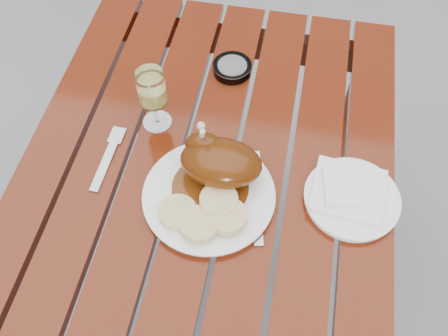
% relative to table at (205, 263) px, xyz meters
% --- Properties ---
extents(ground, '(60.00, 60.00, 0.00)m').
position_rel_table_xyz_m(ground, '(0.00, 0.00, -0.38)').
color(ground, slate).
rests_on(ground, ground).
extents(table, '(0.80, 1.20, 0.75)m').
position_rel_table_xyz_m(table, '(0.00, 0.00, 0.00)').
color(table, '#65210C').
rests_on(table, ground).
extents(dinner_plate, '(0.32, 0.32, 0.02)m').
position_rel_table_xyz_m(dinner_plate, '(0.02, -0.01, 0.38)').
color(dinner_plate, white).
rests_on(dinner_plate, table).
extents(roast_duck, '(0.18, 0.17, 0.12)m').
position_rel_table_xyz_m(roast_duck, '(0.03, 0.04, 0.44)').
color(roast_duck, '#562609').
rests_on(roast_duck, dinner_plate).
extents(bread_dumplings, '(0.18, 0.13, 0.03)m').
position_rel_table_xyz_m(bread_dumplings, '(0.03, -0.06, 0.41)').
color(bread_dumplings, '#DFC588').
rests_on(bread_dumplings, dinner_plate).
extents(wine_glass, '(0.08, 0.08, 0.15)m').
position_rel_table_xyz_m(wine_glass, '(-0.13, 0.16, 0.45)').
color(wine_glass, '#DDD864').
rests_on(wine_glass, table).
extents(side_plate, '(0.25, 0.25, 0.02)m').
position_rel_table_xyz_m(side_plate, '(0.31, 0.04, 0.38)').
color(side_plate, white).
rests_on(side_plate, table).
extents(napkin, '(0.16, 0.15, 0.01)m').
position_rel_table_xyz_m(napkin, '(0.30, 0.05, 0.40)').
color(napkin, white).
rests_on(napkin, side_plate).
extents(ashtray, '(0.12, 0.12, 0.02)m').
position_rel_table_xyz_m(ashtray, '(0.00, 0.35, 0.39)').
color(ashtray, '#B2B7BC').
rests_on(ashtray, table).
extents(fork, '(0.02, 0.16, 0.01)m').
position_rel_table_xyz_m(fork, '(-0.21, 0.04, 0.38)').
color(fork, gray).
rests_on(fork, table).
extents(knife, '(0.06, 0.19, 0.01)m').
position_rel_table_xyz_m(knife, '(0.12, -0.01, 0.38)').
color(knife, gray).
rests_on(knife, table).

